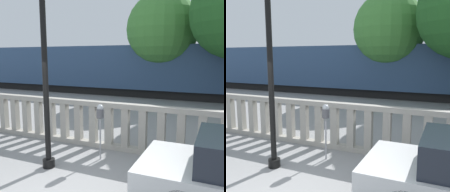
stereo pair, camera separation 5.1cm
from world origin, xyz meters
TOP-DOWN VIEW (x-y plane):
  - balustrade at (0.00, 3.02)m, footprint 16.51×0.24m
  - lamppost at (-1.06, 1.30)m, footprint 0.33×0.33m
  - parking_meter at (-0.13, 2.21)m, footprint 0.19×0.19m
  - train_near at (-4.46, 13.27)m, footprint 22.45×3.15m
  - train_far at (0.85, 29.03)m, footprint 22.86×3.17m
  - tree_left at (-0.91, 12.50)m, footprint 4.44×4.44m

SIDE VIEW (x-z plane):
  - balustrade at x=0.00m, z-range 0.00..1.35m
  - parking_meter at x=-0.13m, z-range 0.45..1.89m
  - train_near at x=-4.46m, z-range -0.21..3.74m
  - train_far at x=0.85m, z-range -0.21..4.13m
  - lamppost at x=-1.06m, z-range 0.36..6.60m
  - tree_left at x=-0.91m, z-range 1.03..7.56m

